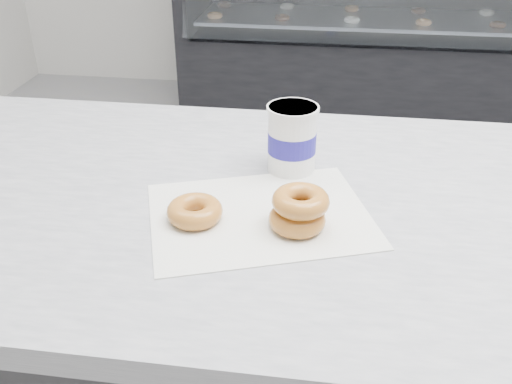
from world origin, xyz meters
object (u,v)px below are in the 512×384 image
Objects in this scene: donut_stack at (299,210)px; coffee_cup at (292,138)px; display_case at (384,34)px; donut_single at (195,211)px.

donut_stack is 0.86× the size of coffee_cup.
display_case reaches higher than donut_stack.
donut_single is 0.16m from donut_stack.
donut_single is (-0.47, -2.81, 0.43)m from display_case.
donut_single is at bearing -179.41° from donut_stack.
donut_single is at bearing -147.16° from coffee_cup.
donut_stack reaches higher than donut_single.
coffee_cup is at bearing 98.35° from donut_stack.
display_case reaches higher than coffee_cup.
donut_stack is at bearing 0.59° from donut_single.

